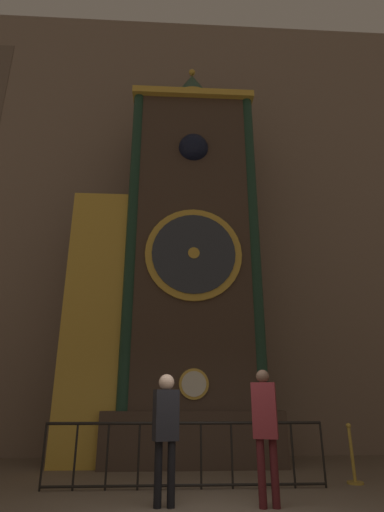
# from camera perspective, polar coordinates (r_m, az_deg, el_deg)

# --- Properties ---
(cathedral_back_wall) EXTENTS (24.00, 0.32, 14.53)m
(cathedral_back_wall) POSITION_cam_1_polar(r_m,az_deg,el_deg) (12.68, -0.96, 7.96)
(cathedral_back_wall) COLOR #7A6656
(cathedral_back_wall) RESTS_ON ground_plane
(clock_tower) EXTENTS (5.01, 1.84, 11.08)m
(clock_tower) POSITION_cam_1_polar(r_m,az_deg,el_deg) (10.30, -2.28, -1.19)
(clock_tower) COLOR #423328
(clock_tower) RESTS_ON ground_plane
(railing_fence) EXTENTS (4.67, 0.05, 1.01)m
(railing_fence) POSITION_cam_1_polar(r_m,az_deg,el_deg) (7.36, -0.92, -26.10)
(railing_fence) COLOR black
(railing_fence) RESTS_ON ground_plane
(visitor_near) EXTENTS (0.39, 0.31, 1.73)m
(visitor_near) POSITION_cam_1_polar(r_m,az_deg,el_deg) (6.19, -3.78, -22.76)
(visitor_near) COLOR black
(visitor_near) RESTS_ON ground_plane
(visitor_far) EXTENTS (0.39, 0.31, 1.79)m
(visitor_far) POSITION_cam_1_polar(r_m,az_deg,el_deg) (6.24, 10.41, -22.28)
(visitor_far) COLOR #461518
(visitor_far) RESTS_ON ground_plane
(stanchion_post) EXTENTS (0.28, 0.28, 0.97)m
(stanchion_post) POSITION_cam_1_polar(r_m,az_deg,el_deg) (8.32, 22.02, -25.82)
(stanchion_post) COLOR #B28E33
(stanchion_post) RESTS_ON ground_plane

